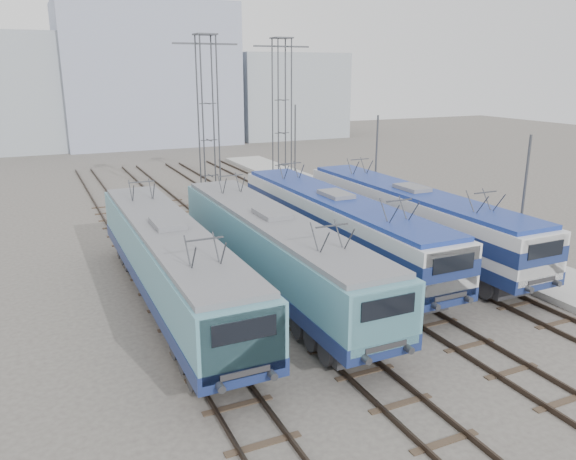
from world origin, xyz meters
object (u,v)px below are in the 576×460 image
at_px(locomotive_center_left, 274,248).
at_px(mast_mid, 376,170).
at_px(locomotive_center_right, 337,223).
at_px(catenary_tower_west, 208,116).
at_px(catenary_tower_east, 282,111).
at_px(locomotive_far_right, 412,215).
at_px(locomotive_far_left, 171,260).
at_px(mast_front, 522,212).
at_px(mast_rear, 295,148).
at_px(safety_cone, 553,278).

xyz_separation_m(locomotive_center_left, mast_mid, (10.85, 8.47, 1.29)).
height_order(locomotive_center_right, catenary_tower_west, catenary_tower_west).
distance_m(catenary_tower_east, mast_mid, 10.69).
bearing_deg(locomotive_far_right, catenary_tower_west, 115.09).
height_order(locomotive_far_left, mast_mid, mast_mid).
xyz_separation_m(locomotive_center_right, locomotive_far_right, (4.50, -0.26, -0.01)).
relative_size(locomotive_center_right, locomotive_far_right, 1.00).
bearing_deg(locomotive_center_left, locomotive_far_right, 12.89).
distance_m(locomotive_far_right, mast_front, 6.02).
relative_size(locomotive_center_left, locomotive_center_right, 1.00).
bearing_deg(mast_front, catenary_tower_east, 95.45).
height_order(catenary_tower_east, mast_rear, catenary_tower_east).
relative_size(locomotive_far_right, mast_mid, 2.51).
relative_size(locomotive_center_left, mast_front, 2.53).
bearing_deg(catenary_tower_east, mast_rear, 43.60).
bearing_deg(locomotive_center_left, catenary_tower_east, 64.66).
distance_m(locomotive_far_right, catenary_tower_east, 16.99).
bearing_deg(catenary_tower_east, catenary_tower_west, -162.90).
xyz_separation_m(locomotive_far_right, catenary_tower_west, (-6.75, 14.41, 4.39)).
height_order(locomotive_center_left, mast_rear, mast_rear).
distance_m(locomotive_center_left, catenary_tower_west, 17.21).
bearing_deg(locomotive_center_right, catenary_tower_east, 75.26).
bearing_deg(locomotive_far_left, mast_front, -14.18).
xyz_separation_m(catenary_tower_east, safety_cone, (3.07, -23.34, -6.06)).
xyz_separation_m(locomotive_center_left, catenary_tower_east, (8.75, 18.47, 4.44)).
relative_size(locomotive_far_left, mast_mid, 2.51).
xyz_separation_m(mast_mid, safety_cone, (0.97, -13.34, -2.92)).
bearing_deg(locomotive_center_right, locomotive_far_right, -3.36).
xyz_separation_m(locomotive_center_left, mast_front, (10.85, -3.53, 1.29)).
bearing_deg(mast_rear, mast_mid, -90.00).
xyz_separation_m(locomotive_center_left, catenary_tower_west, (2.25, 16.47, 4.44)).
xyz_separation_m(locomotive_far_left, catenary_tower_west, (6.75, 16.12, 4.45)).
bearing_deg(safety_cone, locomotive_far_right, 112.15).
height_order(catenary_tower_west, mast_mid, catenary_tower_west).
xyz_separation_m(catenary_tower_east, mast_front, (2.10, -22.00, -3.14)).
height_order(locomotive_far_left, locomotive_center_left, locomotive_center_left).
bearing_deg(safety_cone, locomotive_center_right, 135.51).
xyz_separation_m(locomotive_far_left, locomotive_far_right, (13.50, 1.71, 0.05)).
xyz_separation_m(locomotive_far_left, mast_mid, (15.35, 8.12, 1.30)).
xyz_separation_m(locomotive_center_right, mast_mid, (6.35, 6.15, 1.24)).
relative_size(locomotive_center_left, catenary_tower_east, 1.47).
distance_m(mast_front, mast_rear, 24.00).
height_order(mast_mid, safety_cone, mast_mid).
relative_size(mast_front, mast_mid, 1.00).
bearing_deg(catenary_tower_east, locomotive_far_right, -89.13).
distance_m(locomotive_center_right, mast_mid, 8.93).
bearing_deg(locomotive_center_right, mast_mid, 44.08).
distance_m(locomotive_far_right, catenary_tower_west, 16.51).
distance_m(catenary_tower_east, mast_front, 22.32).
xyz_separation_m(catenary_tower_east, mast_mid, (2.10, -10.00, -3.14)).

